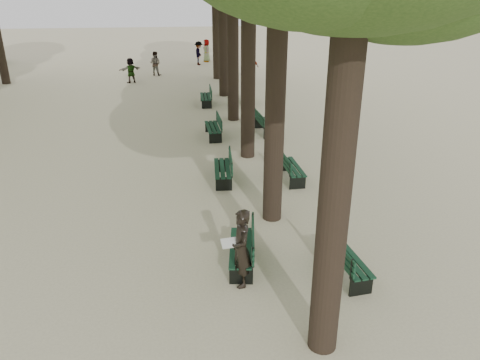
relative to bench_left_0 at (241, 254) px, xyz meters
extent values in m
plane|color=beige|center=(-0.37, -0.81, -0.27)|extent=(120.00, 120.00, 0.00)
cylinder|color=#33261C|center=(1.13, -2.81, 3.48)|extent=(0.52, 0.52, 7.50)
cylinder|color=#33261C|center=(1.13, 2.19, 3.48)|extent=(0.52, 0.52, 7.50)
cylinder|color=#33261C|center=(1.13, 7.19, 3.48)|extent=(0.52, 0.52, 7.50)
cylinder|color=#33261C|center=(1.13, 12.19, 3.48)|extent=(0.52, 0.52, 7.50)
cylinder|color=#33261C|center=(1.13, 17.19, 3.48)|extent=(0.52, 0.52, 7.50)
cylinder|color=#33261C|center=(1.13, 22.19, 3.48)|extent=(0.52, 0.52, 7.50)
cube|color=black|center=(-0.02, 0.00, -0.05)|extent=(0.76, 1.85, 0.45)
cube|color=black|center=(-0.02, 0.00, 0.18)|extent=(0.78, 1.86, 0.04)
cube|color=black|center=(0.26, -0.04, 0.45)|extent=(0.29, 1.79, 0.40)
cube|color=black|center=(-0.02, 4.96, -0.05)|extent=(0.61, 1.82, 0.45)
cube|color=black|center=(-0.02, 4.96, 0.18)|extent=(0.63, 1.83, 0.04)
cube|color=black|center=(0.26, 4.95, 0.45)|extent=(0.13, 1.80, 0.40)
cube|color=black|center=(-0.02, 9.62, -0.05)|extent=(0.60, 1.82, 0.45)
cube|color=black|center=(-0.02, 9.62, 0.18)|extent=(0.62, 1.82, 0.04)
cube|color=black|center=(0.26, 9.63, 0.45)|extent=(0.12, 1.80, 0.40)
cube|color=black|center=(-0.02, 15.18, -0.05)|extent=(0.53, 1.80, 0.45)
cube|color=black|center=(-0.02, 15.18, 0.18)|extent=(0.55, 1.80, 0.04)
cube|color=black|center=(0.26, 15.18, 0.45)|extent=(0.05, 1.80, 0.40)
cube|color=black|center=(2.28, -0.68, -0.05)|extent=(0.74, 1.85, 0.45)
cube|color=black|center=(2.28, -0.68, 0.18)|extent=(0.76, 1.85, 0.04)
cube|color=black|center=(2.01, -0.72, 0.45)|extent=(0.26, 1.79, 0.40)
cube|color=black|center=(2.28, 4.80, -0.05)|extent=(0.60, 1.82, 0.45)
cube|color=black|center=(2.28, 4.80, 0.18)|extent=(0.62, 1.82, 0.04)
cube|color=black|center=(2.00, 4.79, 0.45)|extent=(0.12, 1.80, 0.40)
cube|color=black|center=(2.28, 9.93, -0.05)|extent=(0.68, 1.84, 0.45)
cube|color=black|center=(2.28, 9.93, 0.18)|extent=(0.70, 1.84, 0.04)
cube|color=black|center=(2.00, 9.90, 0.45)|extent=(0.20, 1.80, 0.40)
cube|color=black|center=(2.28, 15.12, -0.05)|extent=(0.67, 1.84, 0.45)
cube|color=black|center=(2.28, 15.12, 0.18)|extent=(0.69, 1.84, 0.04)
cube|color=black|center=(2.00, 15.15, 0.45)|extent=(0.19, 1.80, 0.40)
imported|color=black|center=(-0.10, -0.76, 0.62)|extent=(0.44, 0.76, 1.79)
cube|color=white|center=(-0.35, -0.76, 0.78)|extent=(0.37, 0.29, 0.12)
imported|color=#262628|center=(0.83, 29.15, 0.60)|extent=(0.49, 0.90, 1.74)
imported|color=#262628|center=(0.16, 27.73, 0.61)|extent=(0.55, 1.19, 1.77)
imported|color=#262628|center=(3.30, 21.02, 0.59)|extent=(1.06, 0.75, 1.72)
imported|color=#262628|center=(-3.00, 23.83, 0.53)|extent=(0.85, 0.58, 1.61)
imported|color=#262628|center=(-4.44, 21.49, 0.51)|extent=(1.41, 1.02, 1.57)
camera|label=1|loc=(-1.16, -9.24, 5.91)|focal=35.00mm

